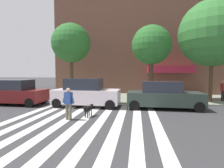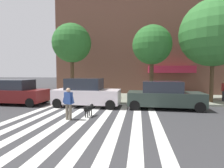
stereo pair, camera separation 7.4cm
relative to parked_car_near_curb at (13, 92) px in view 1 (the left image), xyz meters
The scene contains 12 objects.
ground_plane 8.49m from the parked_car_near_curb, 37.23° to the right, with size 160.00×160.00×0.00m, color #353538.
sidewalk_far 7.97m from the parked_car_near_curb, 32.04° to the left, with size 80.00×6.00×0.15m, color gray.
crosswalk_stripes 8.45m from the parked_car_near_curb, 37.42° to the right, with size 7.65×12.02×0.01m.
parked_car_near_curb is the anchor object (origin of this frame).
parked_car_behind_first 5.76m from the parked_car_near_curb, ahead, with size 4.67×2.06×2.01m.
parked_car_third_in_line 11.11m from the parked_car_near_curb, ahead, with size 4.88×2.04×1.84m.
street_tree_nearest 6.24m from the parked_car_near_curb, 42.26° to the left, with size 3.46×3.46×6.65m.
street_tree_middle 11.35m from the parked_car_near_curb, 13.06° to the left, with size 3.12×3.12×6.04m.
street_tree_further 15.83m from the parked_car_near_curb, ahead, with size 5.02×5.02×7.76m.
pedestrian_dog_walker 6.93m from the parked_car_near_curb, 31.56° to the right, with size 0.70×0.33×1.64m.
dog_on_leash 7.32m from the parked_car_near_curb, 22.53° to the right, with size 0.41×0.99×0.65m.
pedestrian_bystander 16.43m from the parked_car_near_curb, 10.51° to the left, with size 0.62×0.49×1.64m.
Camera 1 is at (2.64, -0.68, 2.40)m, focal length 28.26 mm.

